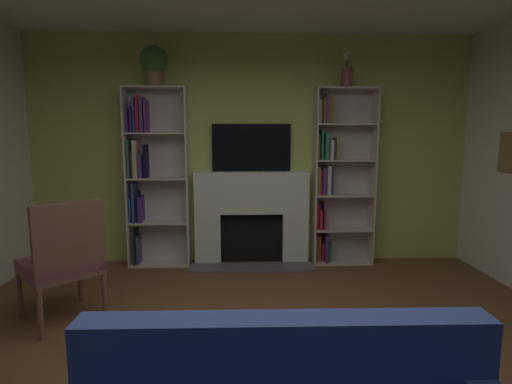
% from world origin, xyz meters
% --- Properties ---
extents(wall_back_accent, '(5.50, 0.06, 2.80)m').
position_xyz_m(wall_back_accent, '(0.00, 2.63, 1.40)').
color(wall_back_accent, '#C1C761').
rests_on(wall_back_accent, ground_plane).
extents(fireplace, '(1.50, 0.50, 1.15)m').
position_xyz_m(fireplace, '(0.00, 2.50, 0.60)').
color(fireplace, white).
rests_on(fireplace, ground_plane).
extents(tv, '(0.96, 0.06, 0.57)m').
position_xyz_m(tv, '(0.00, 2.57, 1.44)').
color(tv, black).
rests_on(tv, fireplace).
extents(bookshelf_left, '(0.74, 0.28, 2.15)m').
position_xyz_m(bookshelf_left, '(-1.22, 2.51, 1.11)').
color(bookshelf_left, beige).
rests_on(bookshelf_left, ground_plane).
extents(bookshelf_right, '(0.74, 0.28, 2.15)m').
position_xyz_m(bookshelf_right, '(1.04, 2.50, 1.07)').
color(bookshelf_right, beige).
rests_on(bookshelf_right, ground_plane).
extents(potted_plant, '(0.31, 0.31, 0.46)m').
position_xyz_m(potted_plant, '(-1.13, 2.45, 2.42)').
color(potted_plant, '#9D7146').
rests_on(potted_plant, bookshelf_left).
extents(vase_with_flowers, '(0.13, 0.13, 0.41)m').
position_xyz_m(vase_with_flowers, '(1.13, 2.45, 2.29)').
color(vase_with_flowers, '#8C3F49').
rests_on(vase_with_flowers, bookshelf_right).
extents(armchair, '(0.81, 0.81, 1.06)m').
position_xyz_m(armchair, '(-1.63, 0.96, 0.55)').
color(armchair, brown).
rests_on(armchair, ground_plane).
extents(coffee_table, '(0.93, 0.42, 0.40)m').
position_xyz_m(coffee_table, '(0.05, -0.34, 0.34)').
color(coffee_table, brown).
rests_on(coffee_table, ground_plane).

